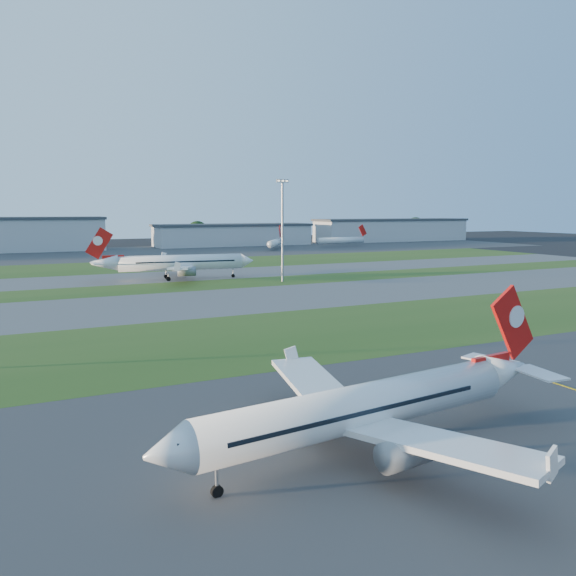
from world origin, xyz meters
TOP-DOWN VIEW (x-y plane):
  - grass_strip_a at (0.00, 52.00)m, footprint 300.00×34.00m
  - taxiway_a at (0.00, 85.00)m, footprint 300.00×32.00m
  - grass_strip_b at (0.00, 110.00)m, footprint 300.00×18.00m
  - taxiway_b at (0.00, 132.00)m, footprint 300.00×26.00m
  - grass_strip_c at (0.00, 165.00)m, footprint 300.00×40.00m
  - apron_far at (0.00, 225.00)m, footprint 400.00×80.00m
  - airliner_parked at (-22.74, 12.40)m, footprint 33.21×28.05m
  - airliner_taxiing at (-7.43, 123.93)m, footprint 39.68×33.47m
  - mini_jet_near at (62.19, 217.40)m, footprint 17.48×24.65m
  - mini_jet_far at (100.52, 221.82)m, footprint 28.64×4.42m
  - light_mast_centre at (15.00, 108.00)m, footprint 3.20×0.70m
  - hangar_west at (-45.00, 255.00)m, footprint 71.40×23.00m
  - hangar_east at (55.00, 255.00)m, footprint 81.60×23.00m
  - hangar_far_east at (155.00, 255.00)m, footprint 96.90×23.00m
  - tree_mid_west at (-20.00, 266.00)m, footprint 9.90×9.90m
  - tree_mid_east at (40.00, 269.00)m, footprint 11.55×11.55m
  - tree_east at (115.00, 267.00)m, footprint 10.45×10.45m
  - tree_far_east at (185.00, 271.00)m, footprint 12.65×12.65m

SIDE VIEW (x-z plane):
  - grass_strip_a at x=0.00m, z-range 0.00..0.01m
  - taxiway_a at x=0.00m, z-range 0.00..0.01m
  - grass_strip_b at x=0.00m, z-range 0.00..0.01m
  - taxiway_b at x=0.00m, z-range 0.00..0.01m
  - grass_strip_c at x=0.00m, z-range 0.00..0.01m
  - apron_far at x=0.00m, z-range 0.00..0.01m
  - mini_jet_near at x=62.19m, z-range -1.46..8.02m
  - mini_jet_far at x=100.52m, z-range -1.46..8.02m
  - airliner_parked at x=-22.74m, z-range -1.54..8.83m
  - airliner_taxiing at x=-7.43m, z-range -1.85..10.56m
  - hangar_east at x=55.00m, z-range 0.04..11.24m
  - tree_mid_west at x=-20.00m, z-range 0.44..11.24m
  - tree_east at x=115.00m, z-range 0.46..11.86m
  - hangar_far_east at x=155.00m, z-range 0.04..13.24m
  - tree_mid_east at x=40.00m, z-range 0.51..13.11m
  - tree_far_east at x=185.00m, z-range 0.56..14.36m
  - hangar_west at x=-45.00m, z-range 0.04..15.24m
  - light_mast_centre at x=15.00m, z-range 1.91..27.71m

